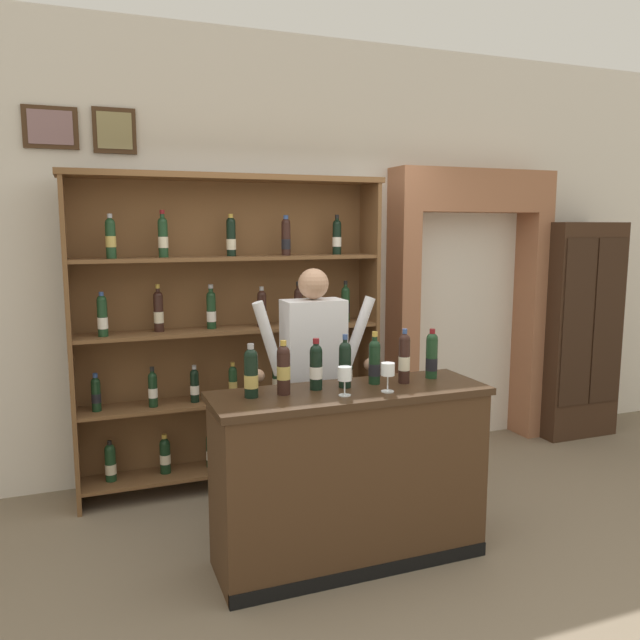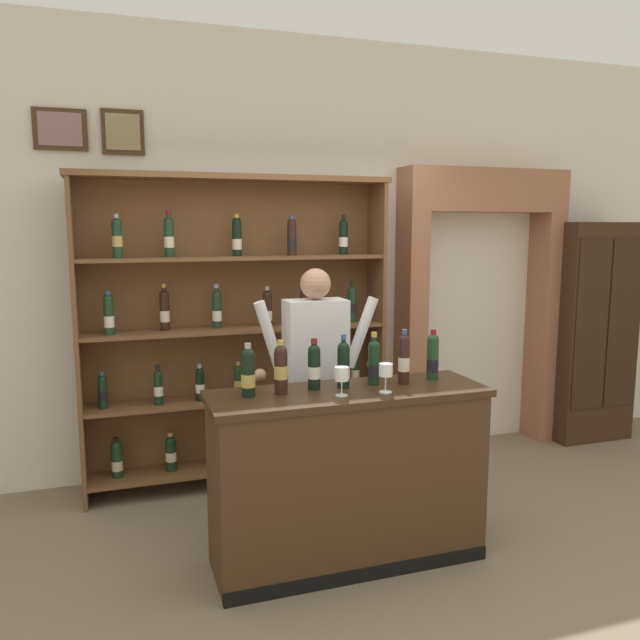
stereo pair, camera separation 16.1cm
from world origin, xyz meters
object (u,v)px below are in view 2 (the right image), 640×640
object	(u,v)px
tasting_bottle_brunello	(281,368)
tasting_counter	(348,477)
tasting_bottle_grappa	(404,358)
tasting_bottle_rosso	(374,362)
tasting_bottle_riserva	(248,372)
wine_glass_left	(386,372)
wine_shelf	(236,326)
shopkeeper	(316,367)
tasting_bottle_super_tuscan	(314,366)
side_cabinet	(589,331)
tasting_bottle_vin_santo	(433,356)
tasting_bottle_prosecco	(343,364)
wine_glass_center	(342,376)

from	to	relation	value
tasting_bottle_brunello	tasting_counter	bearing A→B (deg)	-6.78
tasting_bottle_grappa	tasting_bottle_rosso	bearing A→B (deg)	165.47
tasting_bottle_riserva	tasting_bottle_brunello	bearing A→B (deg)	-1.84
wine_glass_left	tasting_bottle_riserva	bearing A→B (deg)	167.58
wine_shelf	shopkeeper	xyz separation A→B (m)	(0.37, -0.74, -0.17)
tasting_bottle_brunello	tasting_bottle_super_tuscan	xyz separation A→B (m)	(0.20, 0.03, -0.01)
wine_shelf	tasting_bottle_riserva	distance (m)	1.30
shopkeeper	tasting_bottle_riserva	world-z (taller)	shopkeeper
side_cabinet	tasting_bottle_vin_santo	xyz separation A→B (m)	(-2.27, -1.28, 0.17)
tasting_counter	tasting_bottle_rosso	distance (m)	0.67
tasting_bottle_prosecco	wine_glass_left	size ratio (longest dim) A/B	1.87
side_cabinet	tasting_bottle_vin_santo	world-z (taller)	side_cabinet
tasting_bottle_super_tuscan	tasting_bottle_brunello	bearing A→B (deg)	-170.35
tasting_counter	tasting_bottle_super_tuscan	size ratio (longest dim) A/B	5.43
tasting_bottle_super_tuscan	side_cabinet	bearing A→B (deg)	23.02
shopkeeper	tasting_bottle_brunello	size ratio (longest dim) A/B	5.55
tasting_counter	shopkeeper	world-z (taller)	shopkeeper
tasting_bottle_riserva	wine_glass_left	world-z (taller)	tasting_bottle_riserva
tasting_bottle_brunello	tasting_bottle_prosecco	bearing A→B (deg)	3.16
tasting_bottle_vin_santo	tasting_bottle_super_tuscan	bearing A→B (deg)	-179.62
side_cabinet	tasting_bottle_brunello	distance (m)	3.48
tasting_counter	wine_glass_left	size ratio (longest dim) A/B	9.67
tasting_bottle_riserva	tasting_bottle_super_tuscan	bearing A→B (deg)	4.26
tasting_bottle_super_tuscan	tasting_bottle_vin_santo	bearing A→B (deg)	0.38
tasting_counter	tasting_bottle_super_tuscan	xyz separation A→B (m)	(-0.17, 0.08, 0.64)
wine_glass_center	tasting_counter	bearing A→B (deg)	52.41
tasting_bottle_super_tuscan	tasting_bottle_prosecco	distance (m)	0.17
wine_glass_center	tasting_bottle_vin_santo	bearing A→B (deg)	15.87
tasting_counter	wine_glass_center	distance (m)	0.63
wine_shelf	tasting_counter	xyz separation A→B (m)	(0.37, -1.34, -0.69)
wine_shelf	side_cabinet	world-z (taller)	wine_shelf
shopkeeper	tasting_bottle_prosecco	bearing A→B (deg)	-90.85
tasting_bottle_grappa	tasting_bottle_vin_santo	bearing A→B (deg)	13.06
shopkeeper	tasting_bottle_super_tuscan	distance (m)	0.56
tasting_bottle_riserva	tasting_bottle_vin_santo	size ratio (longest dim) A/B	0.97
tasting_bottle_rosso	tasting_bottle_vin_santo	size ratio (longest dim) A/B	1.02
shopkeeper	wine_glass_left	world-z (taller)	shopkeeper
tasting_bottle_riserva	tasting_counter	bearing A→B (deg)	-5.19
tasting_bottle_brunello	tasting_bottle_vin_santo	size ratio (longest dim) A/B	0.99
tasting_counter	shopkeeper	xyz separation A→B (m)	(0.00, 0.59, 0.51)
side_cabinet	tasting_bottle_grappa	world-z (taller)	side_cabinet
tasting_bottle_rosso	wine_glass_center	xyz separation A→B (m)	(-0.26, -0.18, -0.02)
tasting_counter	tasting_bottle_vin_santo	xyz separation A→B (m)	(0.57, 0.08, 0.64)
tasting_counter	tasting_bottle_super_tuscan	distance (m)	0.67
tasting_bottle_prosecco	wine_glass_left	bearing A→B (deg)	-44.05
side_cabinet	tasting_bottle_grappa	bearing A→B (deg)	-151.93
tasting_bottle_super_tuscan	shopkeeper	bearing A→B (deg)	71.10
tasting_bottle_super_tuscan	wine_glass_left	distance (m)	0.40
side_cabinet	tasting_bottle_riserva	world-z (taller)	side_cabinet
tasting_bottle_super_tuscan	wine_glass_center	distance (m)	0.20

